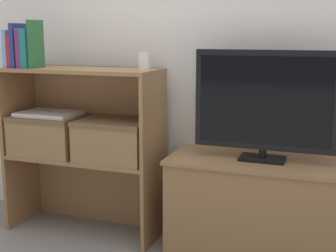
% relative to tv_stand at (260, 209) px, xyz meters
% --- Properties ---
extents(wall_back, '(10.00, 0.05, 2.40)m').
position_rel_tv_stand_xyz_m(wall_back, '(-0.49, 0.23, 0.94)').
color(wall_back, silver).
rests_on(wall_back, ground_plane).
extents(tv_stand, '(0.93, 0.40, 0.51)m').
position_rel_tv_stand_xyz_m(tv_stand, '(0.00, 0.00, 0.00)').
color(tv_stand, olive).
rests_on(tv_stand, ground_plane).
extents(tv, '(0.68, 0.14, 0.54)m').
position_rel_tv_stand_xyz_m(tv, '(0.00, -0.00, 0.54)').
color(tv, black).
rests_on(tv, tv_stand).
extents(bookshelf_lower_tier, '(0.87, 0.34, 0.45)m').
position_rel_tv_stand_xyz_m(bookshelf_lower_tier, '(-0.99, 0.04, 0.03)').
color(bookshelf_lower_tier, olive).
rests_on(bookshelf_lower_tier, ground_plane).
extents(bookshelf_upper_tier, '(0.87, 0.34, 0.49)m').
position_rel_tv_stand_xyz_m(bookshelf_upper_tier, '(-0.99, 0.04, 0.50)').
color(bookshelf_upper_tier, olive).
rests_on(bookshelf_upper_tier, bookshelf_lower_tier).
extents(book_skyblue, '(0.03, 0.13, 0.20)m').
position_rel_tv_stand_xyz_m(book_skyblue, '(-1.39, -0.09, 0.78)').
color(book_skyblue, '#709ECC').
rests_on(book_skyblue, bookshelf_upper_tier).
extents(book_crimson, '(0.02, 0.13, 0.18)m').
position_rel_tv_stand_xyz_m(book_crimson, '(-1.36, -0.09, 0.77)').
color(book_crimson, '#B22328').
rests_on(book_crimson, bookshelf_upper_tier).
extents(book_navy, '(0.02, 0.14, 0.24)m').
position_rel_tv_stand_xyz_m(book_navy, '(-1.33, -0.09, 0.80)').
color(book_navy, navy).
rests_on(book_navy, bookshelf_upper_tier).
extents(book_plum, '(0.03, 0.13, 0.21)m').
position_rel_tv_stand_xyz_m(book_plum, '(-1.30, -0.09, 0.79)').
color(book_plum, '#6B2D66').
rests_on(book_plum, bookshelf_upper_tier).
extents(book_teal, '(0.04, 0.15, 0.21)m').
position_rel_tv_stand_xyz_m(book_teal, '(-1.26, -0.09, 0.79)').
color(book_teal, '#1E7075').
rests_on(book_teal, bookshelf_upper_tier).
extents(book_forest, '(0.02, 0.12, 0.26)m').
position_rel_tv_stand_xyz_m(book_forest, '(-1.23, -0.09, 0.81)').
color(book_forest, '#286638').
rests_on(book_forest, bookshelf_upper_tier).
extents(baby_monitor, '(0.05, 0.04, 0.12)m').
position_rel_tv_stand_xyz_m(baby_monitor, '(-0.62, -0.02, 0.73)').
color(baby_monitor, white).
rests_on(baby_monitor, bookshelf_upper_tier).
extents(storage_basket_left, '(0.39, 0.31, 0.22)m').
position_rel_tv_stand_xyz_m(storage_basket_left, '(-1.20, -0.04, 0.31)').
color(storage_basket_left, '#937047').
rests_on(storage_basket_left, bookshelf_lower_tier).
extents(storage_basket_right, '(0.39, 0.31, 0.22)m').
position_rel_tv_stand_xyz_m(storage_basket_right, '(-0.79, -0.04, 0.31)').
color(storage_basket_right, '#937047').
rests_on(storage_basket_right, bookshelf_lower_tier).
extents(laptop, '(0.33, 0.24, 0.02)m').
position_rel_tv_stand_xyz_m(laptop, '(-1.20, -0.04, 0.42)').
color(laptop, white).
rests_on(laptop, storage_basket_left).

